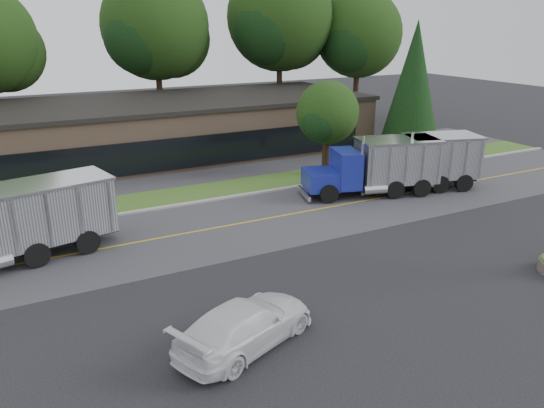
{
  "coord_description": "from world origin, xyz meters",
  "views": [
    {
      "loc": [
        -9.68,
        -14.77,
        10.05
      ],
      "look_at": [
        1.34,
        6.42,
        1.8
      ],
      "focal_mm": 35.0,
      "sensor_mm": 36.0,
      "label": 1
    }
  ],
  "objects": [
    {
      "name": "far_parking",
      "position": [
        0.0,
        20.0,
        0.0
      ],
      "size": [
        60.0,
        7.0,
        0.02
      ],
      "primitive_type": "cube",
      "color": "#4F4F53",
      "rests_on": "ground"
    },
    {
      "name": "grass_verge",
      "position": [
        0.0,
        15.0,
        0.0
      ],
      "size": [
        60.0,
        3.4,
        0.03
      ],
      "primitive_type": "cube",
      "color": "#3A6321",
      "rests_on": "ground"
    },
    {
      "name": "evergreen_right",
      "position": [
        20.0,
        18.0,
        5.64
      ],
      "size": [
        4.51,
        4.51,
        10.26
      ],
      "color": "#382619",
      "rests_on": "ground"
    },
    {
      "name": "dump_truck_blue",
      "position": [
        10.42,
        9.8,
        1.81
      ],
      "size": [
        8.5,
        4.63,
        3.36
      ],
      "rotation": [
        0.0,
        0.0,
        2.86
      ],
      "color": "black",
      "rests_on": "ground"
    },
    {
      "name": "tree_far_d",
      "position": [
        16.17,
        33.13,
        9.94
      ],
      "size": [
        10.91,
        10.27,
        15.57
      ],
      "color": "#382619",
      "rests_on": "ground"
    },
    {
      "name": "tree_verge",
      "position": [
        10.07,
        15.05,
        4.06
      ],
      "size": [
        4.47,
        4.21,
        6.38
      ],
      "color": "#382619",
      "rests_on": "ground"
    },
    {
      "name": "center_line",
      "position": [
        0.0,
        9.0,
        0.0
      ],
      "size": [
        60.0,
        0.12,
        0.01
      ],
      "primitive_type": "cube",
      "color": "gold",
      "rests_on": "ground"
    },
    {
      "name": "strip_mall",
      "position": [
        2.0,
        26.0,
        2.0
      ],
      "size": [
        32.0,
        12.0,
        4.0
      ],
      "primitive_type": "cube",
      "color": "#927159",
      "rests_on": "ground"
    },
    {
      "name": "dump_truck_red",
      "position": [
        -10.08,
        9.28,
        1.81
      ],
      "size": [
        10.87,
        4.61,
        3.36
      ],
      "rotation": [
        0.0,
        0.0,
        3.35
      ],
      "color": "black",
      "rests_on": "ground"
    },
    {
      "name": "tree_far_e",
      "position": [
        24.14,
        31.11,
        8.44
      ],
      "size": [
        9.27,
        8.73,
        13.23
      ],
      "color": "#382619",
      "rests_on": "ground"
    },
    {
      "name": "ground",
      "position": [
        0.0,
        0.0,
        0.0
      ],
      "size": [
        140.0,
        140.0,
        0.0
      ],
      "primitive_type": "plane",
      "color": "#2F2F33",
      "rests_on": "ground"
    },
    {
      "name": "road",
      "position": [
        0.0,
        9.0,
        0.0
      ],
      "size": [
        60.0,
        8.0,
        0.02
      ],
      "primitive_type": "cube",
      "color": "#4F4F53",
      "rests_on": "ground"
    },
    {
      "name": "dump_truck_maroon",
      "position": [
        13.65,
        9.39,
        1.8
      ],
      "size": [
        8.02,
        4.64,
        3.36
      ],
      "rotation": [
        0.0,
        0.0,
        2.84
      ],
      "color": "black",
      "rests_on": "ground"
    },
    {
      "name": "tree_far_c",
      "position": [
        4.15,
        34.12,
        9.24
      ],
      "size": [
        10.15,
        9.55,
        14.47
      ],
      "color": "#382619",
      "rests_on": "ground"
    },
    {
      "name": "rally_car",
      "position": [
        -3.54,
        -1.12,
        0.76
      ],
      "size": [
        5.68,
        3.97,
        1.53
      ],
      "primitive_type": "imported",
      "rotation": [
        0.0,
        0.0,
        1.96
      ],
      "color": "white",
      "rests_on": "ground"
    },
    {
      "name": "curb",
      "position": [
        0.0,
        13.2,
        0.0
      ],
      "size": [
        60.0,
        0.3,
        0.12
      ],
      "primitive_type": "cube",
      "color": "#9E9E99",
      "rests_on": "ground"
    }
  ]
}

